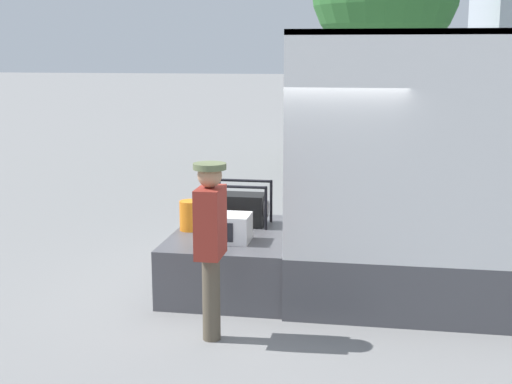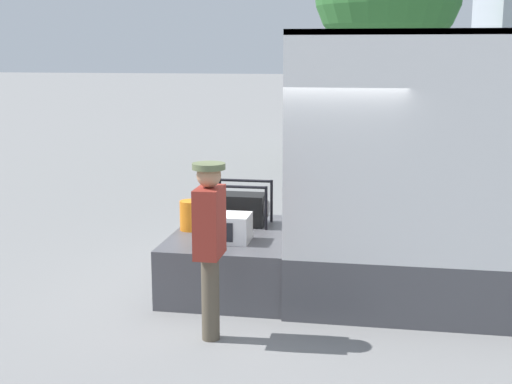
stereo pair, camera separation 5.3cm
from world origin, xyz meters
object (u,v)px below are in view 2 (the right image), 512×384
Objects in this scene: microwave at (226,228)px; worker_person at (210,232)px; orange_bucket at (191,215)px; portable_generator at (244,209)px.

microwave is 1.26m from worker_person.
worker_person reaches higher than microwave.
microwave is 1.50× the size of orange_bucket.
worker_person is (0.06, -2.06, 0.22)m from portable_generator.
portable_generator is 0.71m from orange_bucket.
microwave is 0.77× the size of portable_generator.
microwave is 0.71m from orange_bucket.
worker_person is at bearing -85.07° from microwave.
microwave is at bearing -93.24° from portable_generator.
worker_person is (0.11, -1.23, 0.27)m from microwave.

